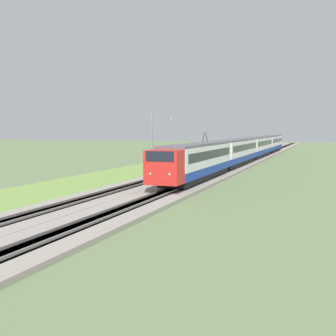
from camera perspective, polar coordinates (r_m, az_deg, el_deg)
The scene contains 7 objects.
ballast_main at distance 62.27m, azimuth 3.08°, elevation -0.15°, with size 240.00×4.40×0.30m.
ballast_adjacent at distance 61.20m, azimuth 7.08°, elevation -0.27°, with size 240.00×4.40×0.30m.
track_main at distance 62.27m, azimuth 3.08°, elevation -0.14°, with size 240.00×1.57×0.45m.
track_adjacent at distance 61.20m, azimuth 7.08°, elevation -0.26°, with size 240.00×1.57×0.45m.
grass_verge at distance 64.13m, azimuth -1.95°, elevation -0.08°, with size 240.00×9.47×0.12m.
passenger_train at distance 78.08m, azimuth 9.75°, elevation 2.44°, with size 84.32×2.97×5.13m.
catenary_mast_mid at distance 55.30m, azimuth -1.93°, elevation 3.23°, with size 0.22×2.56×7.72m.
Camera 1 is at (-9.64, -17.09, 5.48)m, focal length 50.00 mm.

